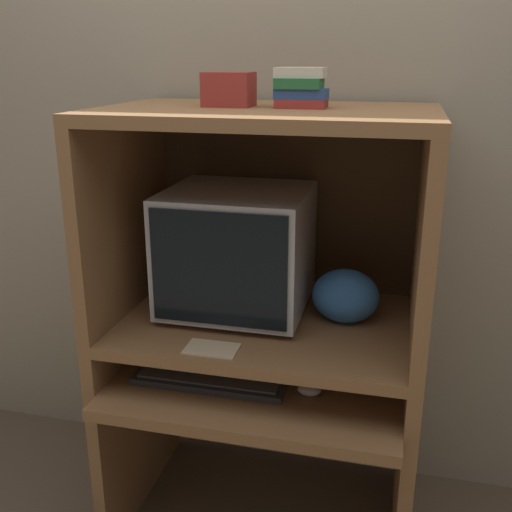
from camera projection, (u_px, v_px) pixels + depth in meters
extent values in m
cube|color=gray|center=(291.00, 132.00, 2.08)|extent=(6.00, 0.06, 2.60)
cube|color=brown|center=(140.00, 423.00, 2.15)|extent=(0.04, 0.64, 0.60)
cube|color=brown|center=(404.00, 462.00, 1.94)|extent=(0.04, 0.64, 0.60)
cube|color=brown|center=(253.00, 395.00, 1.80)|extent=(0.88, 0.45, 0.04)
cube|color=brown|center=(133.00, 326.00, 2.03)|extent=(0.04, 0.64, 0.16)
cube|color=brown|center=(413.00, 357.00, 1.82)|extent=(0.04, 0.64, 0.16)
cube|color=brown|center=(266.00, 324.00, 1.90)|extent=(0.88, 0.64, 0.04)
cube|color=brown|center=(125.00, 210.00, 1.90)|extent=(0.04, 0.64, 0.65)
cube|color=brown|center=(425.00, 229.00, 1.69)|extent=(0.04, 0.64, 0.65)
cube|color=brown|center=(267.00, 114.00, 1.70)|extent=(0.88, 0.64, 0.04)
cube|color=#48321E|center=(286.00, 197.00, 2.08)|extent=(0.88, 0.01, 0.65)
cylinder|color=#B2B2B7|center=(238.00, 306.00, 1.97)|extent=(0.23, 0.23, 0.02)
cube|color=#B2B2B7|center=(238.00, 248.00, 1.91)|extent=(0.44, 0.42, 0.38)
cube|color=black|center=(218.00, 270.00, 1.72)|extent=(0.41, 0.01, 0.34)
cube|color=#2D2D30|center=(211.00, 378.00, 1.83)|extent=(0.47, 0.16, 0.02)
cube|color=#474749|center=(211.00, 375.00, 1.83)|extent=(0.43, 0.12, 0.01)
ellipsoid|color=#B7B7B7|center=(309.00, 390.00, 1.76)|extent=(0.07, 0.05, 0.03)
ellipsoid|color=#336BB7|center=(346.00, 296.00, 1.85)|extent=(0.21, 0.16, 0.17)
cube|color=maroon|center=(302.00, 103.00, 1.68)|extent=(0.14, 0.11, 0.02)
cube|color=navy|center=(302.00, 94.00, 1.67)|extent=(0.14, 0.09, 0.03)
cube|color=#236638|center=(299.00, 83.00, 1.67)|extent=(0.13, 0.11, 0.03)
cube|color=beige|center=(301.00, 73.00, 1.67)|extent=(0.14, 0.10, 0.03)
cube|color=#CCB28C|center=(212.00, 349.00, 1.70)|extent=(0.15, 0.10, 0.00)
cube|color=maroon|center=(229.00, 89.00, 1.72)|extent=(0.14, 0.12, 0.10)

